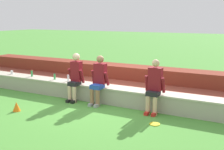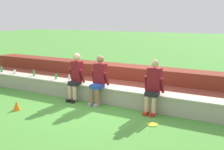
{
  "view_description": "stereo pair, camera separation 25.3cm",
  "coord_description": "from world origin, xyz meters",
  "px_view_note": "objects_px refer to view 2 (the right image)",
  "views": [
    {
      "loc": [
        3.91,
        -6.79,
        2.44
      ],
      "look_at": [
        0.23,
        0.25,
        0.83
      ],
      "focal_mm": 45.46,
      "sensor_mm": 36.0,
      "label": 1
    },
    {
      "loc": [
        4.14,
        -6.67,
        2.44
      ],
      "look_at": [
        0.23,
        0.25,
        0.83
      ],
      "focal_mm": 45.46,
      "sensor_mm": 36.0,
      "label": 2
    }
  ],
  "objects_px": {
    "person_left_of_center": "(99,79)",
    "plastic_cup_middle": "(15,72)",
    "person_center": "(153,86)",
    "frisbee": "(153,125)",
    "water_bottle_center_gap": "(56,76)",
    "water_bottle_near_left": "(69,78)",
    "water_bottle_mid_right": "(1,69)",
    "water_bottle_near_right": "(34,73)",
    "person_far_left": "(76,76)",
    "sports_cone": "(17,106)"
  },
  "relations": [
    {
      "from": "water_bottle_mid_right",
      "to": "person_center",
      "type": "bearing_deg",
      "value": -2.45
    },
    {
      "from": "water_bottle_near_left",
      "to": "water_bottle_mid_right",
      "type": "height_order",
      "value": "water_bottle_mid_right"
    },
    {
      "from": "person_far_left",
      "to": "person_center",
      "type": "relative_size",
      "value": 1.02
    },
    {
      "from": "frisbee",
      "to": "person_left_of_center",
      "type": "bearing_deg",
      "value": 157.98
    },
    {
      "from": "sports_cone",
      "to": "water_bottle_near_right",
      "type": "bearing_deg",
      "value": 122.31
    },
    {
      "from": "person_center",
      "to": "water_bottle_mid_right",
      "type": "xyz_separation_m",
      "value": [
        -6.03,
        0.26,
        -0.15
      ]
    },
    {
      "from": "person_left_of_center",
      "to": "plastic_cup_middle",
      "type": "distance_m",
      "value": 3.73
    },
    {
      "from": "person_left_of_center",
      "to": "person_center",
      "type": "relative_size",
      "value": 1.0
    },
    {
      "from": "person_center",
      "to": "plastic_cup_middle",
      "type": "distance_m",
      "value": 5.38
    },
    {
      "from": "water_bottle_near_left",
      "to": "plastic_cup_middle",
      "type": "bearing_deg",
      "value": -179.98
    },
    {
      "from": "person_far_left",
      "to": "sports_cone",
      "type": "distance_m",
      "value": 1.86
    },
    {
      "from": "person_center",
      "to": "frisbee",
      "type": "relative_size",
      "value": 5.63
    },
    {
      "from": "water_bottle_mid_right",
      "to": "plastic_cup_middle",
      "type": "bearing_deg",
      "value": 2.09
    },
    {
      "from": "water_bottle_center_gap",
      "to": "water_bottle_mid_right",
      "type": "xyz_separation_m",
      "value": [
        -2.57,
        -0.02,
        0.01
      ]
    },
    {
      "from": "water_bottle_mid_right",
      "to": "frisbee",
      "type": "xyz_separation_m",
      "value": [
        6.34,
        -1.05,
        -0.58
      ]
    },
    {
      "from": "person_left_of_center",
      "to": "water_bottle_mid_right",
      "type": "relative_size",
      "value": 6.4
    },
    {
      "from": "water_bottle_near_left",
      "to": "plastic_cup_middle",
      "type": "distance_m",
      "value": 2.45
    },
    {
      "from": "person_center",
      "to": "plastic_cup_middle",
      "type": "xyz_separation_m",
      "value": [
        -5.37,
        0.28,
        -0.19
      ]
    },
    {
      "from": "sports_cone",
      "to": "plastic_cup_middle",
      "type": "bearing_deg",
      "value": 138.57
    },
    {
      "from": "person_left_of_center",
      "to": "water_bottle_center_gap",
      "type": "bearing_deg",
      "value": 171.27
    },
    {
      "from": "plastic_cup_middle",
      "to": "frisbee",
      "type": "bearing_deg",
      "value": -10.69
    },
    {
      "from": "person_far_left",
      "to": "water_bottle_near_right",
      "type": "height_order",
      "value": "person_far_left"
    },
    {
      "from": "person_left_of_center",
      "to": "plastic_cup_middle",
      "type": "xyz_separation_m",
      "value": [
        -3.72,
        0.28,
        -0.19
      ]
    },
    {
      "from": "water_bottle_near_left",
      "to": "person_left_of_center",
      "type": "bearing_deg",
      "value": -12.39
    },
    {
      "from": "person_center",
      "to": "water_bottle_near_right",
      "type": "relative_size",
      "value": 6.17
    },
    {
      "from": "water_bottle_mid_right",
      "to": "water_bottle_center_gap",
      "type": "bearing_deg",
      "value": 0.53
    },
    {
      "from": "water_bottle_center_gap",
      "to": "sports_cone",
      "type": "distance_m",
      "value": 1.92
    },
    {
      "from": "person_left_of_center",
      "to": "water_bottle_near_right",
      "type": "bearing_deg",
      "value": 173.89
    },
    {
      "from": "person_center",
      "to": "water_bottle_mid_right",
      "type": "distance_m",
      "value": 6.04
    },
    {
      "from": "person_left_of_center",
      "to": "water_bottle_center_gap",
      "type": "distance_m",
      "value": 1.84
    },
    {
      "from": "person_left_of_center",
      "to": "plastic_cup_middle",
      "type": "relative_size",
      "value": 11.22
    },
    {
      "from": "person_center",
      "to": "water_bottle_mid_right",
      "type": "relative_size",
      "value": 6.41
    },
    {
      "from": "person_center",
      "to": "sports_cone",
      "type": "relative_size",
      "value": 5.53
    },
    {
      "from": "water_bottle_near_left",
      "to": "frisbee",
      "type": "distance_m",
      "value": 3.46
    },
    {
      "from": "person_center",
      "to": "frisbee",
      "type": "bearing_deg",
      "value": -68.54
    },
    {
      "from": "frisbee",
      "to": "sports_cone",
      "type": "relative_size",
      "value": 0.98
    },
    {
      "from": "water_bottle_near_right",
      "to": "person_center",
      "type": "bearing_deg",
      "value": -3.9
    },
    {
      "from": "person_center",
      "to": "frisbee",
      "type": "height_order",
      "value": "person_center"
    },
    {
      "from": "frisbee",
      "to": "water_bottle_center_gap",
      "type": "bearing_deg",
      "value": 164.14
    },
    {
      "from": "person_center",
      "to": "water_bottle_near_left",
      "type": "bearing_deg",
      "value": 174.47
    },
    {
      "from": "plastic_cup_middle",
      "to": "person_left_of_center",
      "type": "bearing_deg",
      "value": -4.29
    },
    {
      "from": "person_left_of_center",
      "to": "sports_cone",
      "type": "bearing_deg",
      "value": -135.66
    },
    {
      "from": "water_bottle_center_gap",
      "to": "sports_cone",
      "type": "bearing_deg",
      "value": -83.97
    },
    {
      "from": "water_bottle_mid_right",
      "to": "person_far_left",
      "type": "bearing_deg",
      "value": -4.52
    },
    {
      "from": "water_bottle_near_left",
      "to": "plastic_cup_middle",
      "type": "xyz_separation_m",
      "value": [
        -2.45,
        -0.0,
        -0.03
      ]
    },
    {
      "from": "person_left_of_center",
      "to": "frisbee",
      "type": "relative_size",
      "value": 5.61
    },
    {
      "from": "water_bottle_mid_right",
      "to": "frisbee",
      "type": "bearing_deg",
      "value": -9.39
    },
    {
      "from": "person_left_of_center",
      "to": "water_bottle_center_gap",
      "type": "relative_size",
      "value": 6.87
    },
    {
      "from": "person_far_left",
      "to": "water_bottle_near_left",
      "type": "height_order",
      "value": "person_far_left"
    },
    {
      "from": "water_bottle_mid_right",
      "to": "plastic_cup_middle",
      "type": "distance_m",
      "value": 0.66
    }
  ]
}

